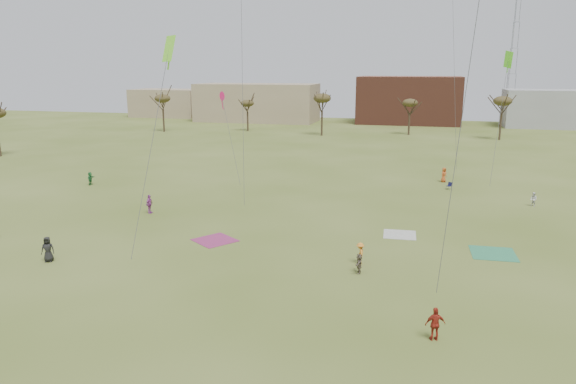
# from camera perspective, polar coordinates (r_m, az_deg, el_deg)

# --- Properties ---
(ground) EXTENTS (260.00, 260.00, 0.00)m
(ground) POSITION_cam_1_polar(r_m,az_deg,el_deg) (29.09, -6.11, -15.97)
(ground) COLOR #485A1C
(ground) RESTS_ON ground
(spectator_fore_a) EXTENTS (1.17, 0.77, 1.85)m
(spectator_fore_a) POSITION_cam_1_polar(r_m,az_deg,el_deg) (29.96, 15.53, -13.50)
(spectator_fore_a) COLOR #A1291B
(spectator_fore_a) RESTS_ON ground
(spectator_fore_c) EXTENTS (0.47, 1.34, 1.43)m
(spectator_fore_c) POSITION_cam_1_polar(r_m,az_deg,el_deg) (38.03, 7.64, -7.61)
(spectator_fore_c) COLOR brown
(spectator_fore_c) RESTS_ON ground
(flyer_mid_a) EXTENTS (1.10, 0.91, 1.93)m
(flyer_mid_a) POSITION_cam_1_polar(r_m,az_deg,el_deg) (43.63, -24.39, -5.61)
(flyer_mid_a) COLOR black
(flyer_mid_a) RESTS_ON ground
(flyer_mid_b) EXTENTS (0.74, 1.13, 1.63)m
(flyer_mid_b) POSITION_cam_1_polar(r_m,az_deg,el_deg) (39.70, 7.75, -6.55)
(flyer_mid_b) COLOR orange
(flyer_mid_b) RESTS_ON ground
(spectator_mid_d) EXTENTS (0.48, 1.11, 1.88)m
(spectator_mid_d) POSITION_cam_1_polar(r_m,az_deg,el_deg) (54.53, -14.66, -1.26)
(spectator_mid_d) COLOR #A243A0
(spectator_mid_d) RESTS_ON ground
(spectator_mid_e) EXTENTS (0.88, 0.90, 1.47)m
(spectator_mid_e) POSITION_cam_1_polar(r_m,az_deg,el_deg) (61.11, 24.85, -0.73)
(spectator_mid_e) COLOR white
(spectator_mid_e) RESTS_ON ground
(flyer_far_a) EXTENTS (0.68, 1.55, 1.61)m
(flyer_far_a) POSITION_cam_1_polar(r_m,az_deg,el_deg) (70.10, -20.46, 1.38)
(flyer_far_a) COLOR #236A32
(flyer_far_a) RESTS_ON ground
(flyer_far_b) EXTENTS (1.02, 1.08, 1.86)m
(flyer_far_b) POSITION_cam_1_polar(r_m,az_deg,el_deg) (70.10, 16.38, 1.78)
(flyer_far_b) COLOR #B7501F
(flyer_far_b) RESTS_ON ground
(blanket_cream) EXTENTS (2.88, 2.88, 0.03)m
(blanket_cream) POSITION_cam_1_polar(r_m,az_deg,el_deg) (47.28, 11.90, -4.51)
(blanket_cream) COLOR beige
(blanket_cream) RESTS_ON ground
(blanket_plum) EXTENTS (4.26, 4.26, 0.03)m
(blanket_plum) POSITION_cam_1_polar(r_m,az_deg,el_deg) (45.21, -7.85, -5.17)
(blanket_plum) COLOR #942D62
(blanket_plum) RESTS_ON ground
(blanket_olive) EXTENTS (3.48, 3.48, 0.03)m
(blanket_olive) POSITION_cam_1_polar(r_m,az_deg,el_deg) (44.69, 21.16, -6.18)
(blanket_olive) COLOR #32895B
(blanket_olive) RESTS_ON ground
(camp_chair_right) EXTENTS (0.73, 0.74, 0.87)m
(camp_chair_right) POSITION_cam_1_polar(r_m,az_deg,el_deg) (66.12, 16.87, 0.49)
(camp_chair_right) COLOR #141439
(camp_chair_right) RESTS_ON ground
(tree_line) EXTENTS (117.44, 49.32, 8.91)m
(tree_line) POSITION_cam_1_polar(r_m,az_deg,el_deg) (103.78, 7.79, 9.16)
(tree_line) COLOR #3A2B1E
(tree_line) RESTS_ON ground
(building_tan) EXTENTS (32.00, 14.00, 10.00)m
(building_tan) POSITION_cam_1_polar(r_m,az_deg,el_deg) (145.87, -3.33, 9.56)
(building_tan) COLOR #937F60
(building_tan) RESTS_ON ground
(building_brick) EXTENTS (26.00, 16.00, 12.00)m
(building_brick) POSITION_cam_1_polar(r_m,az_deg,el_deg) (144.02, 12.87, 9.61)
(building_brick) COLOR brown
(building_brick) RESTS_ON ground
(building_grey) EXTENTS (24.00, 12.00, 9.00)m
(building_grey) POSITION_cam_1_polar(r_m,az_deg,el_deg) (145.36, 26.86, 7.98)
(building_grey) COLOR gray
(building_grey) RESTS_ON ground
(building_tan_west) EXTENTS (20.00, 12.00, 8.00)m
(building_tan_west) POSITION_cam_1_polar(r_m,az_deg,el_deg) (163.82, -12.75, 9.31)
(building_tan_west) COLOR #937F60
(building_tan_west) RESTS_ON ground
(radio_tower) EXTENTS (1.51, 1.72, 41.00)m
(radio_tower) POSITION_cam_1_polar(r_m,az_deg,el_deg) (150.27, 23.06, 14.10)
(radio_tower) COLOR #9EA3A8
(radio_tower) RESTS_ON ground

